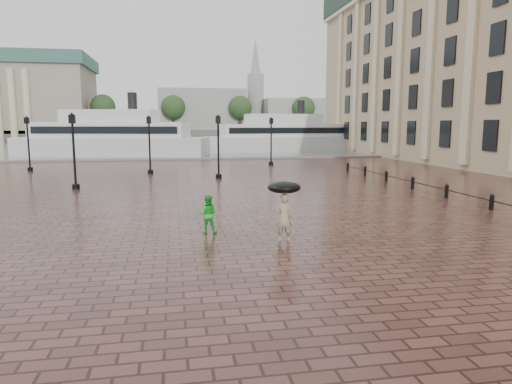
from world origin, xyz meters
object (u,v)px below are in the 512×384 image
ferry_far (283,136)px  street_lamps (155,144)px  ferry_near (112,137)px  adult_pedestrian (284,218)px  child_pedestrian (208,214)px

ferry_far → street_lamps: bearing=-126.0°
street_lamps → ferry_near: 23.44m
street_lamps → ferry_far: size_ratio=0.96×
adult_pedestrian → child_pedestrian: adult_pedestrian is taller
ferry_near → street_lamps: bearing=-60.6°
ferry_near → ferry_far: size_ratio=1.07×
adult_pedestrian → child_pedestrian: (-2.40, 1.56, -0.11)m
child_pedestrian → ferry_near: bearing=-68.8°
street_lamps → ferry_near: bearing=105.0°
adult_pedestrian → ferry_far: bearing=-90.9°
child_pedestrian → ferry_far: 50.36m
ferry_near → ferry_far: (23.05, 5.29, -0.13)m
adult_pedestrian → ferry_near: ferry_near is taller
ferry_far → adult_pedestrian: bearing=-108.3°
street_lamps → ferry_near: (-6.07, 22.64, -0.02)m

